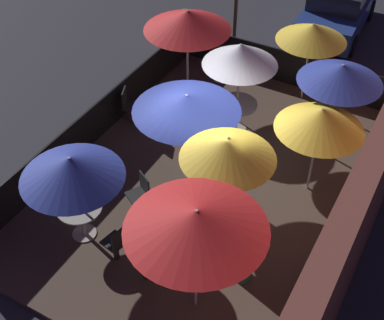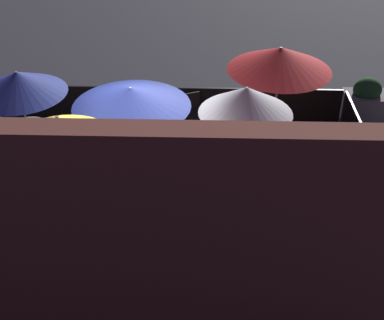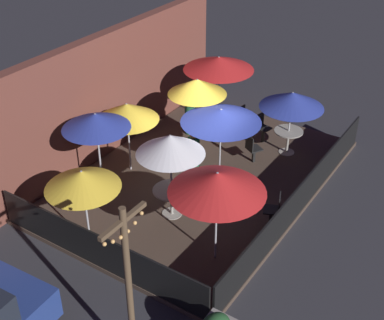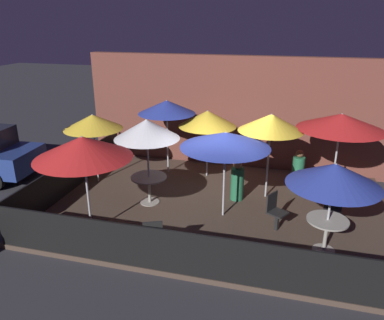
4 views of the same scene
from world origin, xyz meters
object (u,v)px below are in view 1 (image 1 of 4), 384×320
(patio_umbrella_0, at_px, (240,55))
(patio_chair_2, at_px, (147,261))
(patio_umbrella_5, at_px, (228,148))
(patron_0, at_px, (244,259))
(planter_box, at_px, (185,29))
(patio_umbrella_2, at_px, (321,119))
(patio_umbrella_8, at_px, (187,103))
(parked_car_0, at_px, (339,6))
(patio_umbrella_3, at_px, (187,20))
(dining_table_0, at_px, (237,109))
(dining_table_1, at_px, (80,213))
(patio_umbrella_7, at_px, (312,32))
(patio_chair_0, at_px, (117,242))
(patio_umbrella_1, at_px, (71,168))
(patio_umbrella_4, at_px, (341,73))
(patio_chair_3, at_px, (140,193))
(patio_umbrella_6, at_px, (196,220))
(patron_1, at_px, (225,182))
(patio_chair_1, at_px, (130,105))

(patio_umbrella_0, xyz_separation_m, patio_chair_2, (4.78, 0.52, -1.56))
(patio_umbrella_5, relative_size, patron_0, 2.01)
(patio_umbrella_0, height_order, patio_umbrella_5, patio_umbrella_5)
(planter_box, bearing_deg, patio_umbrella_2, 52.11)
(patio_umbrella_8, xyz_separation_m, parked_car_0, (-8.29, 0.72, -1.30))
(patio_umbrella_3, distance_m, dining_table_0, 2.46)
(patio_umbrella_2, xyz_separation_m, patio_umbrella_8, (0.98, -2.44, 0.14))
(patio_umbrella_5, height_order, dining_table_1, patio_umbrella_5)
(patio_umbrella_8, bearing_deg, patio_umbrella_7, 164.64)
(patron_0, bearing_deg, dining_table_0, 124.52)
(patio_chair_0, bearing_deg, patio_umbrella_0, -81.02)
(patio_umbrella_1, height_order, patio_umbrella_8, patio_umbrella_8)
(planter_box, bearing_deg, patio_chair_2, 25.19)
(patio_umbrella_2, distance_m, patio_umbrella_3, 4.46)
(patio_umbrella_0, relative_size, patio_umbrella_4, 0.98)
(patio_umbrella_7, xyz_separation_m, patio_chair_2, (6.85, -0.43, -1.37))
(patio_chair_3, height_order, patron_0, patron_0)
(patio_umbrella_0, distance_m, parked_car_0, 6.38)
(patron_0, bearing_deg, patio_umbrella_6, -109.84)
(patio_umbrella_8, xyz_separation_m, patron_0, (1.82, 2.20, -1.49))
(patio_umbrella_6, bearing_deg, patron_1, -164.40)
(patio_umbrella_0, xyz_separation_m, dining_table_0, (0.00, 0.00, -1.47))
(planter_box, relative_size, parked_car_0, 0.27)
(patio_umbrella_4, bearing_deg, patio_chair_3, -37.45)
(patio_chair_2, bearing_deg, patio_umbrella_0, -73.90)
(dining_table_0, relative_size, patio_chair_3, 1.05)
(patio_umbrella_2, relative_size, dining_table_0, 2.21)
(patio_umbrella_2, distance_m, patio_umbrella_5, 2.24)
(dining_table_0, bearing_deg, patio_chair_3, -9.11)
(patio_umbrella_3, relative_size, patio_chair_0, 2.49)
(patio_umbrella_1, relative_size, patio_umbrella_3, 0.86)
(patio_umbrella_0, bearing_deg, patio_chair_2, 6.24)
(patio_umbrella_3, xyz_separation_m, patio_umbrella_6, (5.61, 3.32, 0.11))
(patio_umbrella_8, bearing_deg, patio_umbrella_4, 133.53)
(patio_chair_3, bearing_deg, patron_1, 159.37)
(patio_umbrella_5, distance_m, planter_box, 7.81)
(patio_umbrella_7, bearing_deg, patio_umbrella_0, -24.63)
(patio_umbrella_8, relative_size, patio_chair_3, 2.42)
(patron_0, height_order, parked_car_0, parked_car_0)
(patio_umbrella_4, height_order, patio_umbrella_5, patio_umbrella_5)
(patio_umbrella_5, bearing_deg, patron_0, 43.77)
(patron_0, distance_m, patron_1, 2.01)
(patron_1, bearing_deg, patio_chair_3, -36.13)
(patio_chair_1, xyz_separation_m, patio_chair_3, (2.38, 1.86, -0.02))
(patio_umbrella_3, relative_size, patio_umbrella_5, 0.99)
(patio_umbrella_0, xyz_separation_m, parked_car_0, (-6.21, 0.53, -1.36))
(dining_table_1, bearing_deg, patio_umbrella_2, 134.62)
(patio_umbrella_4, bearing_deg, patio_umbrella_3, -98.51)
(patio_chair_0, relative_size, patio_chair_1, 1.01)
(patio_umbrella_1, xyz_separation_m, parked_car_0, (-10.70, 1.71, -1.07))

